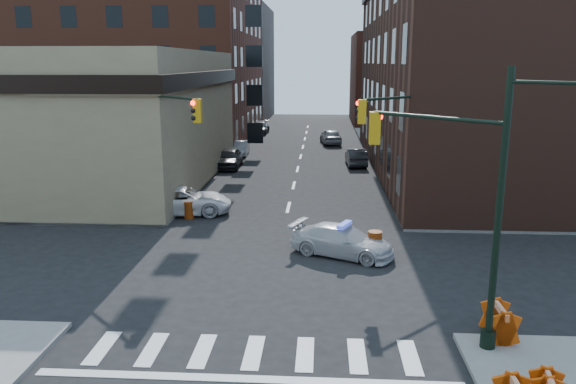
# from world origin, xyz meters

# --- Properties ---
(ground) EXTENTS (140.00, 140.00, 0.00)m
(ground) POSITION_xyz_m (0.00, 0.00, 0.00)
(ground) COLOR black
(ground) RESTS_ON ground
(sidewalk_nw) EXTENTS (34.00, 54.50, 0.15)m
(sidewalk_nw) POSITION_xyz_m (-23.00, 32.75, 0.07)
(sidewalk_nw) COLOR gray
(sidewalk_nw) RESTS_ON ground
(sidewalk_ne) EXTENTS (34.00, 54.50, 0.15)m
(sidewalk_ne) POSITION_xyz_m (23.00, 32.75, 0.07)
(sidewalk_ne) COLOR gray
(sidewalk_ne) RESTS_ON ground
(bank_building) EXTENTS (22.00, 22.00, 9.00)m
(bank_building) POSITION_xyz_m (-17.00, 16.50, 4.50)
(bank_building) COLOR #8B7D5B
(bank_building) RESTS_ON ground
(apartment_block) EXTENTS (25.00, 25.00, 24.00)m
(apartment_block) POSITION_xyz_m (-18.50, 40.00, 12.00)
(apartment_block) COLOR #5B291C
(apartment_block) RESTS_ON ground
(commercial_row_ne) EXTENTS (14.00, 34.00, 14.00)m
(commercial_row_ne) POSITION_xyz_m (13.00, 22.50, 7.00)
(commercial_row_ne) COLOR #45251B
(commercial_row_ne) RESTS_ON ground
(filler_nw) EXTENTS (20.00, 18.00, 16.00)m
(filler_nw) POSITION_xyz_m (-16.00, 62.00, 8.00)
(filler_nw) COLOR brown
(filler_nw) RESTS_ON ground
(filler_ne) EXTENTS (16.00, 16.00, 12.00)m
(filler_ne) POSITION_xyz_m (14.00, 58.00, 6.00)
(filler_ne) COLOR #5B291C
(filler_ne) RESTS_ON ground
(signal_pole_se) EXTENTS (5.40, 5.27, 8.00)m
(signal_pole_se) POSITION_xyz_m (6.04, -5.52, 4.61)
(signal_pole_se) COLOR black
(signal_pole_se) RESTS_ON sidewalk_se
(signal_pole_nw) EXTENTS (3.58, 3.67, 8.00)m
(signal_pole_nw) POSITION_xyz_m (-5.85, 5.34, 4.34)
(signal_pole_nw) COLOR black
(signal_pole_nw) RESTS_ON sidewalk_nw
(signal_pole_ne) EXTENTS (3.67, 3.58, 8.00)m
(signal_pole_ne) POSITION_xyz_m (5.84, 5.35, 4.34)
(signal_pole_ne) COLOR black
(signal_pole_ne) RESTS_ON sidewalk_ne
(tree_ne_near) EXTENTS (3.00, 3.00, 4.85)m
(tree_ne_near) POSITION_xyz_m (7.50, 26.00, 3.49)
(tree_ne_near) COLOR black
(tree_ne_near) RESTS_ON sidewalk_ne
(tree_ne_far) EXTENTS (3.00, 3.00, 4.85)m
(tree_ne_far) POSITION_xyz_m (7.50, 34.00, 3.49)
(tree_ne_far) COLOR black
(tree_ne_far) RESTS_ON sidewalk_ne
(police_car) EXTENTS (4.94, 3.56, 1.33)m
(police_car) POSITION_xyz_m (2.85, 1.86, 0.66)
(police_car) COLOR silver
(police_car) RESTS_ON ground
(pickup) EXTENTS (5.75, 3.30, 1.51)m
(pickup) POSITION_xyz_m (-5.80, 8.25, 0.76)
(pickup) COLOR silver
(pickup) RESTS_ON ground
(parked_car_wnear) EXTENTS (1.92, 4.66, 1.58)m
(parked_car_wnear) POSITION_xyz_m (-5.50, 22.20, 0.79)
(parked_car_wnear) COLOR black
(parked_car_wnear) RESTS_ON ground
(parked_car_wfar) EXTENTS (1.50, 3.94, 1.28)m
(parked_car_wfar) POSITION_xyz_m (-5.50, 28.61, 0.64)
(parked_car_wfar) COLOR gray
(parked_car_wfar) RESTS_ON ground
(parked_car_wdeep) EXTENTS (2.14, 4.96, 1.42)m
(parked_car_wdeep) POSITION_xyz_m (-5.50, 44.21, 0.71)
(parked_car_wdeep) COLOR black
(parked_car_wdeep) RESTS_ON ground
(parked_car_enear) EXTENTS (1.71, 4.33, 1.40)m
(parked_car_enear) POSITION_xyz_m (4.70, 23.97, 0.70)
(parked_car_enear) COLOR black
(parked_car_enear) RESTS_ON ground
(parked_car_efar) EXTENTS (2.40, 4.86, 1.59)m
(parked_car_efar) POSITION_xyz_m (2.79, 36.30, 0.80)
(parked_car_efar) COLOR gray
(parked_car_efar) RESTS_ON ground
(pedestrian_a) EXTENTS (0.85, 0.71, 1.98)m
(pedestrian_a) POSITION_xyz_m (-10.42, 8.65, 1.14)
(pedestrian_a) COLOR black
(pedestrian_a) RESTS_ON sidewalk_nw
(pedestrian_b) EXTENTS (0.90, 0.78, 1.59)m
(pedestrian_b) POSITION_xyz_m (-8.83, 7.26, 0.94)
(pedestrian_b) COLOR black
(pedestrian_b) RESTS_ON sidewalk_nw
(pedestrian_c) EXTENTS (0.92, 0.94, 1.59)m
(pedestrian_c) POSITION_xyz_m (-9.76, 7.10, 0.94)
(pedestrian_c) COLOR #1E252D
(pedestrian_c) RESTS_ON sidewalk_nw
(barrel_road) EXTENTS (0.80, 0.80, 1.09)m
(barrel_road) POSITION_xyz_m (4.26, 1.92, 0.55)
(barrel_road) COLOR #CA3D09
(barrel_road) RESTS_ON ground
(barrel_bank) EXTENTS (0.57, 0.57, 0.97)m
(barrel_bank) POSITION_xyz_m (-5.22, 7.32, 0.48)
(barrel_bank) COLOR #C34409
(barrel_bank) RESTS_ON ground
(barricade_se_a) EXTENTS (0.68, 1.35, 1.01)m
(barricade_se_a) POSITION_xyz_m (7.30, -5.70, 0.66)
(barricade_se_a) COLOR red
(barricade_se_a) RESTS_ON sidewalk_se
(barricade_nw_a) EXTENTS (1.33, 0.85, 0.92)m
(barricade_nw_a) POSITION_xyz_m (-9.14, 6.62, 0.61)
(barricade_nw_a) COLOR #CA5F09
(barricade_nw_a) RESTS_ON sidewalk_nw
(barricade_nw_b) EXTENTS (1.24, 0.62, 0.92)m
(barricade_nw_b) POSITION_xyz_m (-12.00, 6.80, 0.61)
(barricade_nw_b) COLOR orange
(barricade_nw_b) RESTS_ON sidewalk_nw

